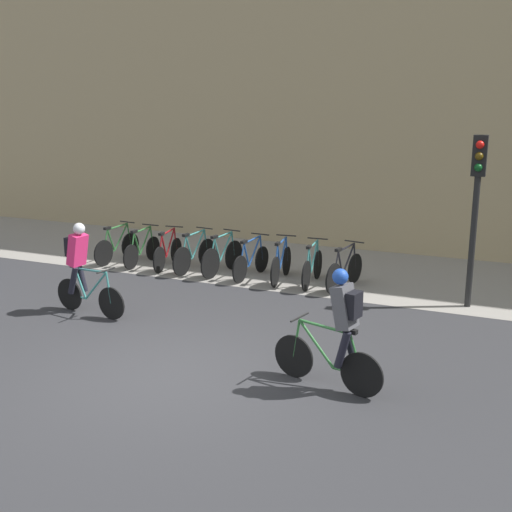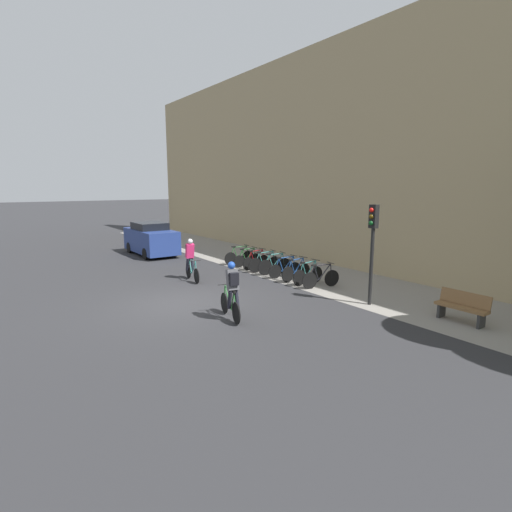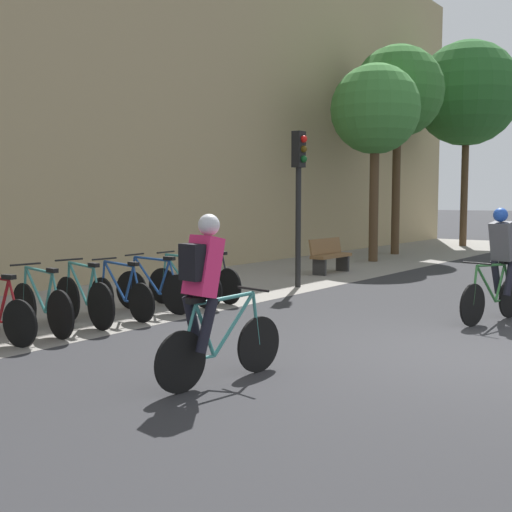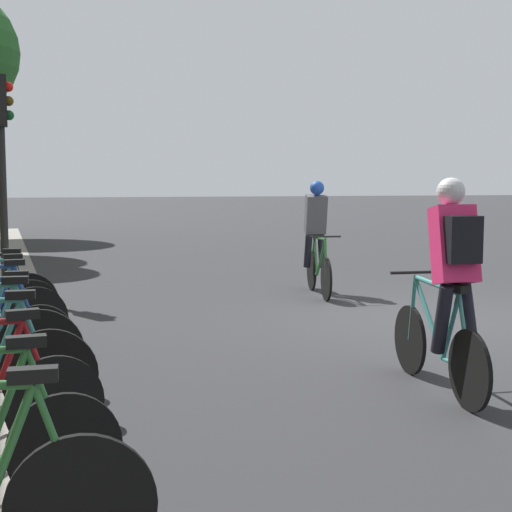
{
  "view_description": "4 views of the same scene",
  "coord_description": "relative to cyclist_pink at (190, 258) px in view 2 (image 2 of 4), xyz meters",
  "views": [
    {
      "loc": [
        4.64,
        -7.6,
        4.0
      ],
      "look_at": [
        0.3,
        2.56,
        1.26
      ],
      "focal_mm": 45.0,
      "sensor_mm": 36.0,
      "label": 1
    },
    {
      "loc": [
        12.06,
        -5.46,
        3.92
      ],
      "look_at": [
        -0.96,
        3.75,
        1.11
      ],
      "focal_mm": 28.0,
      "sensor_mm": 36.0,
      "label": 2
    },
    {
      "loc": [
        -7.78,
        -2.42,
        1.9
      ],
      "look_at": [
        0.45,
        3.73,
        0.98
      ],
      "focal_mm": 45.0,
      "sensor_mm": 36.0,
      "label": 3
    },
    {
      "loc": [
        -7.68,
        5.11,
        1.68
      ],
      "look_at": [
        0.76,
        2.09,
        0.8
      ],
      "focal_mm": 50.0,
      "sensor_mm": 36.0,
      "label": 4
    }
  ],
  "objects": [
    {
      "name": "ground",
      "position": [
        2.96,
        -1.79,
        -0.95
      ],
      "size": [
        200.0,
        200.0,
        0.0
      ],
      "primitive_type": "plane",
      "color": "#2B2B2D"
    },
    {
      "name": "kerb_strip",
      "position": [
        2.96,
        4.96,
        -0.94
      ],
      "size": [
        44.0,
        4.5,
        0.01
      ],
      "primitive_type": "cube",
      "color": "gray",
      "rests_on": "ground"
    },
    {
      "name": "building_facade",
      "position": [
        2.96,
        7.51,
        4.44
      ],
      "size": [
        44.0,
        0.6,
        10.78
      ],
      "primitive_type": "cube",
      "color": "tan",
      "rests_on": "ground"
    },
    {
      "name": "cyclist_pink",
      "position": [
        0.0,
        0.0,
        0.0
      ],
      "size": [
        1.69,
        0.52,
        1.75
      ],
      "color": "black",
      "rests_on": "ground"
    },
    {
      "name": "cyclist_grey",
      "position": [
        5.39,
        -1.31,
        -0.0
      ],
      "size": [
        1.71,
        0.59,
        1.76
      ],
      "color": "black",
      "rests_on": "ground"
    },
    {
      "name": "parked_bike_0",
      "position": [
        -1.69,
        3.53,
        -0.55
      ],
      "size": [
        0.46,
        1.64,
        0.96
      ],
      "color": "black",
      "rests_on": "ground"
    },
    {
      "name": "parked_bike_1",
      "position": [
        -0.96,
        3.53,
        -0.57
      ],
      "size": [
        0.46,
        1.59,
        0.94
      ],
      "color": "black",
      "rests_on": "ground"
    },
    {
      "name": "parked_bike_2",
      "position": [
        -0.23,
        3.53,
        -0.56
      ],
      "size": [
        0.46,
        1.62,
        0.95
      ],
      "color": "black",
      "rests_on": "ground"
    },
    {
      "name": "parked_bike_3",
      "position": [
        0.49,
        3.53,
        -0.54
      ],
      "size": [
        0.46,
        1.69,
        0.97
      ],
      "color": "black",
      "rests_on": "ground"
    },
    {
      "name": "parked_bike_4",
      "position": [
        1.22,
        3.53,
        -0.54
      ],
      "size": [
        0.46,
        1.65,
        0.98
      ],
      "color": "black",
      "rests_on": "ground"
    },
    {
      "name": "parked_bike_5",
      "position": [
        1.95,
        3.53,
        -0.56
      ],
      "size": [
        0.46,
        1.65,
        0.94
      ],
      "color": "black",
      "rests_on": "ground"
    },
    {
      "name": "parked_bike_6",
      "position": [
        2.68,
        3.53,
        -0.55
      ],
      "size": [
        0.46,
        1.67,
        0.97
      ],
      "color": "black",
      "rests_on": "ground"
    },
    {
      "name": "parked_bike_7",
      "position": [
        3.41,
        3.53,
        -0.55
      ],
      "size": [
        0.46,
        1.66,
        0.96
      ],
      "color": "black",
      "rests_on": "ground"
    },
    {
      "name": "parked_bike_8",
      "position": [
        4.14,
        3.53,
        -0.55
      ],
      "size": [
        0.49,
        1.66,
        0.96
      ],
      "color": "black",
      "rests_on": "ground"
    },
    {
      "name": "traffic_light_pole",
      "position": [
        6.7,
        3.27,
        1.37
      ],
      "size": [
        0.26,
        0.3,
        3.33
      ],
      "color": "black",
      "rests_on": "ground"
    },
    {
      "name": "bench",
      "position": [
        9.38,
        4.06,
        -0.48
      ],
      "size": [
        1.46,
        0.44,
        0.89
      ],
      "color": "brown",
      "rests_on": "ground"
    },
    {
      "name": "parked_car",
      "position": [
        -7.02,
        0.93,
        -0.05
      ],
      "size": [
        4.3,
        1.84,
        1.85
      ],
      "color": "navy",
      "rests_on": "ground"
    }
  ]
}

